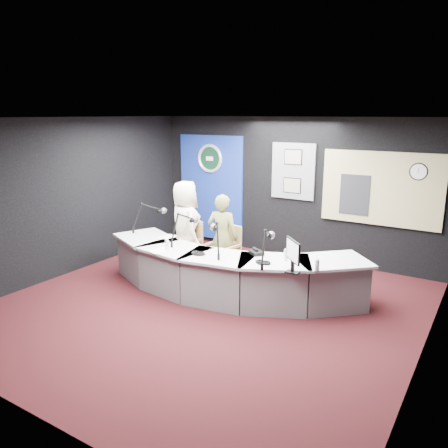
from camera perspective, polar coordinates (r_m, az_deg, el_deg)
The scene contains 33 objects.
ground at distance 6.96m, azimuth -2.14°, elevation -10.40°, with size 6.00×6.00×0.00m, color black.
ceiling at distance 6.35m, azimuth -2.37°, elevation 13.32°, with size 6.00×6.00×0.02m, color silver.
wall_back at distance 9.10m, azimuth 8.48°, elevation 4.50°, with size 6.00×0.02×2.80m, color black.
wall_front at distance 4.47m, azimuth -24.59°, elevation -6.54°, with size 6.00×0.02×2.80m, color black.
wall_left at distance 8.54m, azimuth -19.16°, elevation 3.26°, with size 0.02×6.00×2.80m, color black.
wall_right at distance 5.47m, azimuth 24.75°, elevation -2.94°, with size 0.02×6.00×2.80m, color black.
broadcast_desk at distance 7.27m, azimuth -0.04°, elevation -6.11°, with size 4.50×1.90×0.75m, color #B6B8BB, non-canonical shape.
backdrop_panel at distance 10.00m, azimuth -1.66°, elevation 4.62°, with size 1.60×0.05×2.30m, color navy.
agency_seal at distance 9.88m, azimuth -1.82°, elevation 8.31°, with size 0.63×0.63×0.07m, color silver.
seal_center at distance 9.89m, azimuth -1.80°, elevation 8.31°, with size 0.48×0.48×0.01m, color black.
pinboard at distance 9.00m, azimuth 8.77°, elevation 6.64°, with size 0.90×0.04×1.10m, color slate.
framed_photo_upper at distance 8.95m, azimuth 8.76°, elevation 8.40°, with size 0.34×0.02×0.27m, color #80725D.
framed_photo_lower at distance 9.02m, azimuth 8.63°, elevation 4.86°, with size 0.34×0.02×0.27m, color #80725D.
booth_window_frame at distance 8.51m, azimuth 19.29°, elevation 4.25°, with size 2.12×0.06×1.32m, color tan.
booth_glow at distance 8.50m, azimuth 19.28°, elevation 4.24°, with size 2.00×0.02×1.20m, color beige.
equipment_rack at distance 8.62m, azimuth 16.26°, elevation 3.57°, with size 0.55×0.02×0.75m, color black.
wall_clock at distance 8.33m, azimuth 23.47°, elevation 6.12°, with size 0.28×0.28×0.01m, color white.
armchair_left at distance 8.33m, azimuth -4.87°, elevation -3.02°, with size 0.50×0.50×0.89m, color #A37D4A, non-canonical shape.
armchair_right at distance 7.87m, azimuth -0.19°, elevation -4.00°, with size 0.50×0.50×0.89m, color #A37D4A, non-canonical shape.
draped_jacket at distance 8.53m, azimuth -4.75°, elevation -1.39°, with size 0.50×0.10×0.70m, color slate.
person_man at distance 8.22m, azimuth -4.93°, elevation -0.36°, with size 0.83×0.54×1.69m, color beige.
person_woman at distance 7.78m, azimuth -0.20°, elevation -1.74°, with size 0.56×0.37×1.53m, color olive.
computer_monitor at distance 6.11m, azimuth 8.78°, elevation -3.34°, with size 0.42×0.02×0.28m, color black.
desk_phone at distance 6.93m, azimuth 4.15°, elevation -3.67°, with size 0.21×0.17×0.05m, color black.
headphones_near at distance 6.54m, azimuth 4.98°, elevation -4.85°, with size 0.21×0.21×0.03m, color black.
headphones_far at distance 6.92m, azimuth -3.29°, elevation -3.74°, with size 0.20×0.20×0.03m, color black.
paper_stack at distance 7.95m, azimuth -7.19°, elevation -1.61°, with size 0.21×0.29×0.00m, color white.
notepad at distance 7.18m, azimuth -8.16°, elevation -3.34°, with size 0.23×0.32×0.00m, color white.
boom_mic_a at distance 8.34m, azimuth -9.56°, elevation 1.15°, with size 0.38×0.68×0.60m, color black, non-canonical shape.
boom_mic_b at distance 7.48m, azimuth -5.17°, elevation -0.19°, with size 0.16×0.74×0.60m, color black, non-canonical shape.
boom_mic_c at distance 6.87m, azimuth -1.02°, elevation -1.40°, with size 0.52×0.60×0.60m, color black, non-canonical shape.
boom_mic_d at distance 6.47m, azimuth 5.47°, elevation -2.45°, with size 0.28×0.72×0.60m, color black, non-canonical shape.
water_bottles at distance 6.73m, azimuth 2.06°, elevation -3.61°, with size 2.42×0.59×0.18m, color silver, non-canonical shape.
Camera 1 is at (3.58, -5.24, 2.87)m, focal length 36.00 mm.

